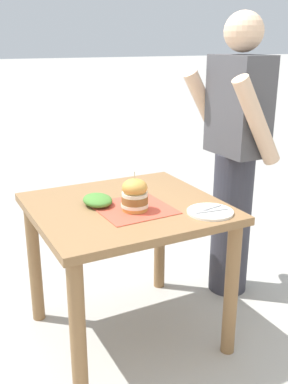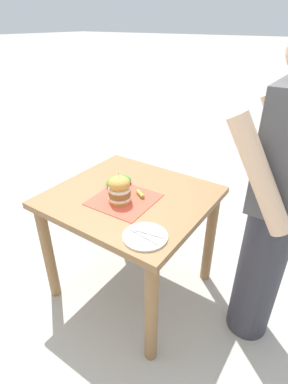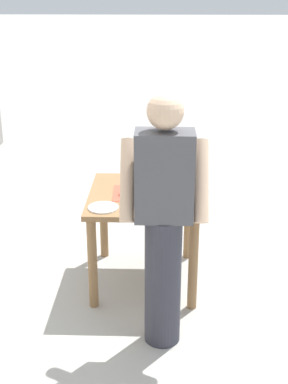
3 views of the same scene
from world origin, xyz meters
The scene contains 8 objects.
ground_plane centered at (0.00, 0.00, 0.00)m, with size 80.00×80.00×0.00m, color #ADAAA3.
patio_table centered at (0.00, 0.00, 0.62)m, with size 0.86×0.92×0.76m.
serving_paper centered at (0.07, 0.01, 0.76)m, with size 0.35×0.35×0.00m, color #D64C38.
sandwich centered at (0.10, 0.00, 0.84)m, with size 0.13×0.13×0.19m.
pickle_spear centered at (-0.02, 0.06, 0.77)m, with size 0.02×0.02×0.08m, color #8EA83D.
side_plate_with_forks centered at (0.29, 0.30, 0.76)m, with size 0.22×0.22×0.02m.
side_salad centered at (-0.05, -0.13, 0.79)m, with size 0.18×0.14×0.05m, color #477F33.
diner_across_table centered at (-0.15, 0.78, 0.88)m, with size 0.55×0.35×1.69m.
Camera 3 is at (-0.12, 3.83, 2.27)m, focal length 50.00 mm.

